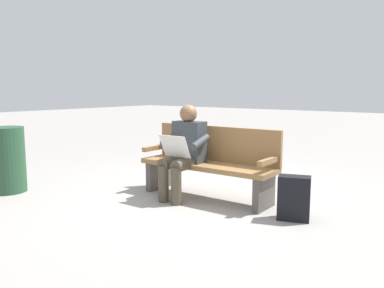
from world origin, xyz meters
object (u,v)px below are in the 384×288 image
object	(u,v)px
person_seated	(184,149)
backpack	(294,198)
trash_bin	(7,160)
bench_near	(210,162)

from	to	relation	value
person_seated	backpack	world-z (taller)	person_seated
person_seated	trash_bin	bearing A→B (deg)	28.90
bench_near	person_seated	distance (m)	0.37
backpack	person_seated	bearing A→B (deg)	2.08
person_seated	backpack	bearing A→B (deg)	-179.24
bench_near	trash_bin	distance (m)	2.71
person_seated	trash_bin	distance (m)	2.40
bench_near	backpack	world-z (taller)	bench_near
person_seated	backpack	xyz separation A→B (m)	(-1.44, -0.05, -0.40)
bench_near	person_seated	size ratio (longest dim) A/B	1.54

